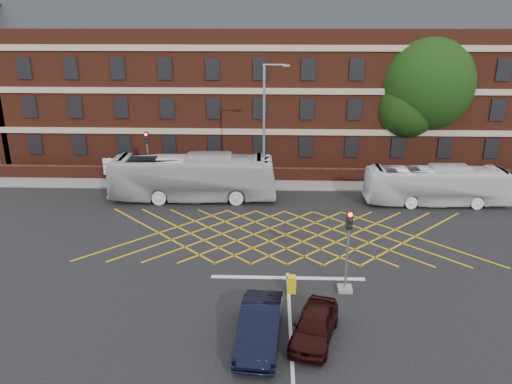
{
  "coord_description": "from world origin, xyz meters",
  "views": [
    {
      "loc": [
        -0.84,
        -26.59,
        12.78
      ],
      "look_at": [
        -1.84,
        1.5,
        2.99
      ],
      "focal_mm": 35.0,
      "sensor_mm": 36.0,
      "label": 1
    }
  ],
  "objects_px": {
    "bus_right": "(436,185)",
    "street_lamp": "(265,155)",
    "traffic_light_far": "(148,163)",
    "car_navy": "(260,326)",
    "utility_cabinet": "(292,284)",
    "direction_signs": "(110,167)",
    "traffic_light_near": "(347,259)",
    "bus_left": "(193,177)",
    "car_maroon": "(315,325)",
    "deciduous_tree": "(423,90)"
  },
  "relations": [
    {
      "from": "car_navy",
      "to": "traffic_light_near",
      "type": "distance_m",
      "value": 6.05
    },
    {
      "from": "bus_left",
      "to": "utility_cabinet",
      "type": "height_order",
      "value": "bus_left"
    },
    {
      "from": "traffic_light_near",
      "to": "bus_left",
      "type": "bearing_deg",
      "value": 126.3
    },
    {
      "from": "bus_right",
      "to": "traffic_light_near",
      "type": "bearing_deg",
      "value": 146.5
    },
    {
      "from": "street_lamp",
      "to": "traffic_light_near",
      "type": "bearing_deg",
      "value": -71.95
    },
    {
      "from": "deciduous_tree",
      "to": "car_navy",
      "type": "bearing_deg",
      "value": -116.71
    },
    {
      "from": "bus_right",
      "to": "bus_left",
      "type": "bearing_deg",
      "value": 88.1
    },
    {
      "from": "bus_left",
      "to": "traffic_light_far",
      "type": "height_order",
      "value": "traffic_light_far"
    },
    {
      "from": "deciduous_tree",
      "to": "bus_left",
      "type": "bearing_deg",
      "value": -153.62
    },
    {
      "from": "bus_right",
      "to": "traffic_light_far",
      "type": "distance_m",
      "value": 22.23
    },
    {
      "from": "bus_left",
      "to": "street_lamp",
      "type": "bearing_deg",
      "value": -90.68
    },
    {
      "from": "utility_cabinet",
      "to": "bus_left",
      "type": "bearing_deg",
      "value": 117.49
    },
    {
      "from": "car_navy",
      "to": "utility_cabinet",
      "type": "distance_m",
      "value": 4.36
    },
    {
      "from": "bus_right",
      "to": "direction_signs",
      "type": "relative_size",
      "value": 4.6
    },
    {
      "from": "traffic_light_near",
      "to": "street_lamp",
      "type": "bearing_deg",
      "value": 108.05
    },
    {
      "from": "street_lamp",
      "to": "car_navy",
      "type": "bearing_deg",
      "value": -89.52
    },
    {
      "from": "bus_left",
      "to": "car_maroon",
      "type": "bearing_deg",
      "value": -157.26
    },
    {
      "from": "direction_signs",
      "to": "bus_left",
      "type": "bearing_deg",
      "value": -25.59
    },
    {
      "from": "bus_left",
      "to": "traffic_light_far",
      "type": "distance_m",
      "value": 5.58
    },
    {
      "from": "traffic_light_near",
      "to": "deciduous_tree",
      "type": "bearing_deg",
      "value": 67.38
    },
    {
      "from": "bus_left",
      "to": "traffic_light_near",
      "type": "distance_m",
      "value": 16.09
    },
    {
      "from": "car_maroon",
      "to": "direction_signs",
      "type": "height_order",
      "value": "direction_signs"
    },
    {
      "from": "car_navy",
      "to": "traffic_light_near",
      "type": "height_order",
      "value": "traffic_light_near"
    },
    {
      "from": "car_navy",
      "to": "car_maroon",
      "type": "height_order",
      "value": "car_navy"
    },
    {
      "from": "traffic_light_near",
      "to": "traffic_light_far",
      "type": "height_order",
      "value": "same"
    },
    {
      "from": "bus_right",
      "to": "traffic_light_near",
      "type": "relative_size",
      "value": 2.37
    },
    {
      "from": "traffic_light_far",
      "to": "bus_right",
      "type": "bearing_deg",
      "value": -10.45
    },
    {
      "from": "deciduous_tree",
      "to": "traffic_light_far",
      "type": "height_order",
      "value": "deciduous_tree"
    },
    {
      "from": "bus_left",
      "to": "deciduous_tree",
      "type": "height_order",
      "value": "deciduous_tree"
    },
    {
      "from": "street_lamp",
      "to": "utility_cabinet",
      "type": "distance_m",
      "value": 13.74
    },
    {
      "from": "bus_right",
      "to": "utility_cabinet",
      "type": "xyz_separation_m",
      "value": [
        -10.77,
        -12.84,
        -0.97
      ]
    },
    {
      "from": "bus_left",
      "to": "car_navy",
      "type": "relative_size",
      "value": 2.57
    },
    {
      "from": "car_navy",
      "to": "bus_left",
      "type": "bearing_deg",
      "value": 111.62
    },
    {
      "from": "bus_right",
      "to": "deciduous_tree",
      "type": "relative_size",
      "value": 0.86
    },
    {
      "from": "car_navy",
      "to": "car_maroon",
      "type": "distance_m",
      "value": 2.31
    },
    {
      "from": "traffic_light_far",
      "to": "direction_signs",
      "type": "distance_m",
      "value": 3.15
    },
    {
      "from": "direction_signs",
      "to": "utility_cabinet",
      "type": "relative_size",
      "value": 2.51
    },
    {
      "from": "bus_left",
      "to": "car_maroon",
      "type": "distance_m",
      "value": 18.68
    },
    {
      "from": "traffic_light_near",
      "to": "utility_cabinet",
      "type": "xyz_separation_m",
      "value": [
        -2.65,
        -0.24,
        -1.33
      ]
    },
    {
      "from": "bus_left",
      "to": "car_maroon",
      "type": "height_order",
      "value": "bus_left"
    },
    {
      "from": "car_navy",
      "to": "direction_signs",
      "type": "height_order",
      "value": "direction_signs"
    },
    {
      "from": "car_maroon",
      "to": "traffic_light_far",
      "type": "bearing_deg",
      "value": 135.91
    },
    {
      "from": "car_navy",
      "to": "street_lamp",
      "type": "xyz_separation_m",
      "value": [
        -0.15,
        17.39,
        2.69
      ]
    },
    {
      "from": "deciduous_tree",
      "to": "traffic_light_near",
      "type": "distance_m",
      "value": 24.72
    },
    {
      "from": "car_maroon",
      "to": "bus_left",
      "type": "bearing_deg",
      "value": 130.31
    },
    {
      "from": "traffic_light_far",
      "to": "street_lamp",
      "type": "distance_m",
      "value": 10.28
    },
    {
      "from": "deciduous_tree",
      "to": "traffic_light_near",
      "type": "relative_size",
      "value": 2.75
    },
    {
      "from": "traffic_light_near",
      "to": "traffic_light_far",
      "type": "relative_size",
      "value": 1.0
    },
    {
      "from": "deciduous_tree",
      "to": "utility_cabinet",
      "type": "height_order",
      "value": "deciduous_tree"
    },
    {
      "from": "bus_right",
      "to": "street_lamp",
      "type": "bearing_deg",
      "value": 87.18
    }
  ]
}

